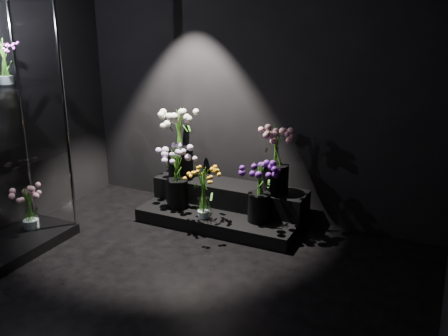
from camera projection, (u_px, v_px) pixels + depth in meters
The scene contains 11 objects.
floor at pixel (154, 304), 3.83m from camera, with size 4.00×4.00×0.00m, color black.
wall_back at pixel (256, 85), 5.10m from camera, with size 4.00×4.00×0.00m, color black.
display_riser at pixel (225, 206), 5.29m from camera, with size 1.68×0.75×0.37m.
display_case at pixel (2, 133), 4.37m from camera, with size 0.61×1.01×2.23m.
bouquet_orange_bells at pixel (203, 191), 4.95m from camera, with size 0.34×0.34×0.56m.
bouquet_lilac at pixel (177, 173), 5.19m from camera, with size 0.41×0.41×0.65m.
bouquet_purple at pixel (259, 188), 4.85m from camera, with size 0.39×0.39×0.61m.
bouquet_cream_roses at pixel (180, 138), 5.37m from camera, with size 0.54×0.54×0.78m.
bouquet_pink_roses at pixel (275, 157), 4.95m from camera, with size 0.44×0.44×0.70m.
bouquet_case_magenta at pixel (4, 61), 4.29m from camera, with size 0.29×0.29×0.39m.
bouquet_case_base_pink at pixel (29, 207), 4.83m from camera, with size 0.36×0.36×0.43m.
Camera 1 is at (1.92, -2.75, 2.20)m, focal length 40.00 mm.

